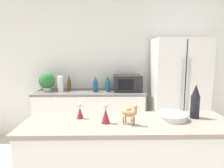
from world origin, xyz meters
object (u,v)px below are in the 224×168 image
object	(u,v)px
back_bottle_3	(108,85)
fruit_bowl	(172,116)
refrigerator	(177,92)
paper_towel_roll	(61,84)
potted_plant	(47,81)
wise_man_figurine_blue	(80,112)
wine_bottle	(195,102)
microwave	(127,83)
camel_figurine	(129,113)
back_bottle_1	(95,84)
back_bottle_2	(107,83)
back_bottle_0	(69,83)
wise_man_figurine_crimson	(106,115)

from	to	relation	value
back_bottle_3	fruit_bowl	bearing A→B (deg)	-72.80
refrigerator	paper_towel_roll	distance (m)	2.04
potted_plant	wise_man_figurine_blue	size ratio (longest dim) A/B	2.31
potted_plant	wine_bottle	size ratio (longest dim) A/B	1.04
refrigerator	wise_man_figurine_blue	bearing A→B (deg)	-129.98
back_bottle_3	refrigerator	bearing A→B (deg)	1.37
paper_towel_roll	microwave	distance (m)	1.17
camel_figurine	wise_man_figurine_blue	world-z (taller)	camel_figurine
paper_towel_roll	refrigerator	bearing A→B (deg)	-1.84
back_bottle_1	back_bottle_2	bearing A→B (deg)	34.01
back_bottle_2	back_bottle_3	xyz separation A→B (m)	(0.02, -0.15, -0.01)
microwave	back_bottle_3	world-z (taller)	microwave
microwave	back_bottle_0	world-z (taller)	back_bottle_0
refrigerator	microwave	world-z (taller)	refrigerator
back_bottle_3	camel_figurine	distance (m)	1.86
wine_bottle	potted_plant	bearing A→B (deg)	134.92
paper_towel_roll	wine_bottle	world-z (taller)	wine_bottle
potted_plant	back_bottle_2	bearing A→B (deg)	1.31
paper_towel_roll	wise_man_figurine_blue	world-z (taller)	paper_towel_roll
potted_plant	back_bottle_1	size ratio (longest dim) A/B	1.13
refrigerator	wine_bottle	size ratio (longest dim) A/B	5.97
back_bottle_3	fruit_bowl	distance (m)	1.82
back_bottle_3	wise_man_figurine_blue	size ratio (longest dim) A/B	1.93
back_bottle_2	wine_bottle	xyz separation A→B (m)	(0.77, -1.85, 0.11)
wise_man_figurine_blue	back_bottle_0	bearing A→B (deg)	103.70
back_bottle_1	paper_towel_roll	bearing A→B (deg)	172.69
wise_man_figurine_crimson	camel_figurine	bearing A→B (deg)	-10.79
wise_man_figurine_blue	wise_man_figurine_crimson	bearing A→B (deg)	-29.10
refrigerator	camel_figurine	size ratio (longest dim) A/B	10.83
camel_figurine	wise_man_figurine_crimson	bearing A→B (deg)	169.21
wise_man_figurine_blue	wise_man_figurine_crimson	size ratio (longest dim) A/B	0.83
potted_plant	back_bottle_0	world-z (taller)	potted_plant
back_bottle_2	fruit_bowl	xyz separation A→B (m)	(0.56, -1.89, -0.01)
refrigerator	potted_plant	world-z (taller)	refrigerator
wine_bottle	back_bottle_1	bearing A→B (deg)	119.33
fruit_bowl	back_bottle_3	bearing A→B (deg)	107.20
microwave	wise_man_figurine_crimson	xyz separation A→B (m)	(-0.36, -1.92, 0.02)
paper_towel_roll	camel_figurine	world-z (taller)	paper_towel_roll
wine_bottle	fruit_bowl	distance (m)	0.24
refrigerator	back_bottle_2	xyz separation A→B (m)	(-1.22, 0.12, 0.14)
potted_plant	camel_figurine	bearing A→B (deg)	-57.96
wine_bottle	fruit_bowl	world-z (taller)	wine_bottle
back_bottle_0	wine_bottle	bearing A→B (deg)	-52.17
microwave	back_bottle_3	xyz separation A→B (m)	(-0.33, -0.10, -0.01)
microwave	back_bottle_1	size ratio (longest dim) A/B	1.72
back_bottle_0	back_bottle_1	size ratio (longest dim) A/B	1.01
back_bottle_2	wise_man_figurine_crimson	size ratio (longest dim) A/B	1.67
back_bottle_2	wise_man_figurine_blue	bearing A→B (deg)	-96.84
wine_bottle	wise_man_figurine_blue	distance (m)	0.99
back_bottle_0	wine_bottle	xyz separation A→B (m)	(1.44, -1.85, 0.10)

